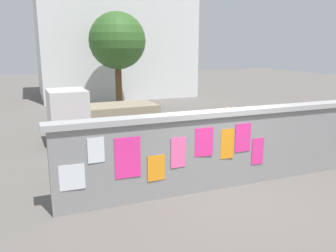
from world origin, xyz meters
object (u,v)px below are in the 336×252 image
object	(u,v)px
bicycle_far	(89,160)
tree_roadside	(117,41)
motorcycle	(168,155)
bicycle_near	(254,135)
person_walking	(226,129)
auto_rickshaw_truck	(98,116)

from	to	relation	value
bicycle_far	tree_roadside	distance (m)	10.52
motorcycle	bicycle_far	xyz separation A→B (m)	(-1.95, 0.61, -0.10)
bicycle_near	motorcycle	bearing A→B (deg)	-160.82
motorcycle	tree_roadside	distance (m)	10.65
motorcycle	bicycle_far	bearing A→B (deg)	162.56
bicycle_far	person_walking	distance (m)	3.78
bicycle_far	person_walking	world-z (taller)	person_walking
motorcycle	bicycle_near	bearing A→B (deg)	19.18
auto_rickshaw_truck	tree_roadside	bearing A→B (deg)	69.98
bicycle_near	person_walking	xyz separation A→B (m)	(-1.83, -1.21, 0.62)
motorcycle	tree_roadside	xyz separation A→B (m)	(1.25, 10.13, 3.03)
person_walking	tree_roadside	size ratio (longest dim) A/B	0.32
auto_rickshaw_truck	bicycle_far	xyz separation A→B (m)	(-0.84, -3.05, -0.54)
bicycle_far	tree_roadside	world-z (taller)	tree_roadside
auto_rickshaw_truck	tree_roadside	xyz separation A→B (m)	(2.36, 6.47, 2.59)
motorcycle	bicycle_near	size ratio (longest dim) A/B	1.11
motorcycle	bicycle_near	xyz separation A→B (m)	(3.57, 1.24, -0.10)
bicycle_near	tree_roadside	size ratio (longest dim) A/B	0.34
person_walking	bicycle_far	bearing A→B (deg)	171.03
bicycle_near	bicycle_far	xyz separation A→B (m)	(-5.52, -0.63, 0.00)
auto_rickshaw_truck	tree_roadside	size ratio (longest dim) A/B	0.73
motorcycle	auto_rickshaw_truck	bearing A→B (deg)	106.85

